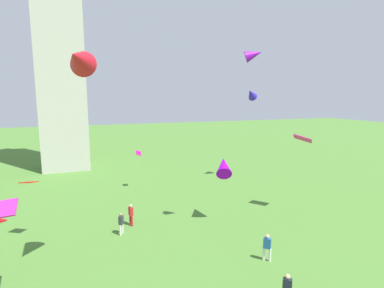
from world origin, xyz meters
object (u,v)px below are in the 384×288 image
(kite_flying_4, at_px, (138,153))
(kite_flying_8, at_px, (224,166))
(kite_flying_3, at_px, (254,54))
(kite_flying_6, at_px, (78,59))
(kite_flying_1, at_px, (251,94))
(kite_flying_7, at_px, (29,182))
(monument_obelisk, at_px, (58,14))
(kite_flying_0, at_px, (303,139))
(person_0, at_px, (287,288))
(person_2, at_px, (267,246))
(person_4, at_px, (131,213))
(person_3, at_px, (121,222))

(kite_flying_4, relative_size, kite_flying_8, 0.31)
(kite_flying_3, xyz_separation_m, kite_flying_6, (-11.84, -2.57, -1.14))
(kite_flying_1, relative_size, kite_flying_7, 1.58)
(monument_obelisk, relative_size, kite_flying_1, 20.71)
(kite_flying_3, distance_m, kite_flying_7, 18.95)
(kite_flying_0, relative_size, kite_flying_3, 1.21)
(person_0, relative_size, kite_flying_0, 0.90)
(person_0, bearing_deg, kite_flying_4, 141.80)
(monument_obelisk, bearing_deg, kite_flying_0, -52.37)
(person_2, relative_size, kite_flying_1, 0.85)
(monument_obelisk, bearing_deg, person_4, -77.09)
(kite_flying_8, bearing_deg, person_3, 21.92)
(person_3, relative_size, kite_flying_6, 0.73)
(person_3, xyz_separation_m, kite_flying_4, (3.64, 11.59, 3.31))
(person_4, distance_m, kite_flying_3, 16.04)
(kite_flying_3, bearing_deg, kite_flying_1, -2.41)
(kite_flying_4, height_order, kite_flying_6, kite_flying_6)
(kite_flying_1, xyz_separation_m, kite_flying_7, (-24.09, -8.59, -6.67))
(person_3, distance_m, kite_flying_0, 17.49)
(kite_flying_0, relative_size, kite_flying_7, 1.43)
(kite_flying_3, height_order, kite_flying_4, kite_flying_3)
(person_3, bearing_deg, kite_flying_4, 13.53)
(person_0, height_order, person_4, person_4)
(person_4, relative_size, kite_flying_4, 2.25)
(monument_obelisk, relative_size, person_0, 25.48)
(kite_flying_1, height_order, kite_flying_3, kite_flying_3)
(person_3, xyz_separation_m, kite_flying_8, (8.80, -0.25, 3.88))
(person_3, distance_m, kite_flying_1, 22.74)
(person_0, xyz_separation_m, kite_flying_8, (1.89, 11.18, 3.88))
(kite_flying_3, distance_m, kite_flying_6, 12.17)
(person_4, bearing_deg, kite_flying_8, 67.41)
(monument_obelisk, relative_size, person_4, 24.54)
(person_0, bearing_deg, kite_flying_7, 179.68)
(kite_flying_3, relative_size, kite_flying_6, 0.67)
(kite_flying_1, xyz_separation_m, kite_flying_3, (-8.38, -13.76, 2.58))
(monument_obelisk, distance_m, kite_flying_8, 34.59)
(person_2, bearing_deg, kite_flying_4, -31.74)
(person_0, relative_size, kite_flying_4, 2.16)
(person_0, xyz_separation_m, person_4, (-5.90, 12.89, 0.04))
(kite_flying_4, bearing_deg, person_2, -154.12)
(kite_flying_3, distance_m, kite_flying_8, 9.54)
(kite_flying_4, bearing_deg, person_3, 174.09)
(monument_obelisk, height_order, person_2, monument_obelisk)
(person_4, distance_m, kite_flying_1, 21.32)
(kite_flying_8, bearing_deg, person_2, 111.06)
(kite_flying_1, relative_size, kite_flying_3, 1.34)
(monument_obelisk, bearing_deg, kite_flying_8, -63.05)
(person_2, relative_size, person_4, 1.00)
(person_2, distance_m, kite_flying_3, 13.25)
(kite_flying_0, distance_m, kite_flying_1, 11.95)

